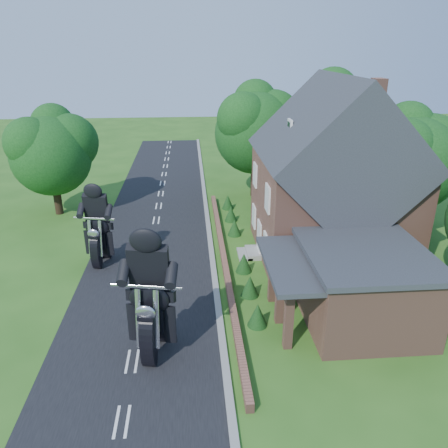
{
  "coord_description": "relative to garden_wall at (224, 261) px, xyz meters",
  "views": [
    {
      "loc": [
        2.52,
        -17.14,
        11.63
      ],
      "look_at": [
        4.23,
        4.19,
        2.8
      ],
      "focal_mm": 35.0,
      "sensor_mm": 36.0,
      "label": 1
    }
  ],
  "objects": [
    {
      "name": "ground",
      "position": [
        -4.3,
        -5.0,
        -0.2
      ],
      "size": [
        120.0,
        120.0,
        0.0
      ],
      "primitive_type": "plane",
      "color": "#2B5A19",
      "rests_on": "ground"
    },
    {
      "name": "road",
      "position": [
        -4.3,
        -5.0,
        -0.19
      ],
      "size": [
        7.0,
        80.0,
        0.02
      ],
      "primitive_type": "cube",
      "color": "black",
      "rests_on": "ground"
    },
    {
      "name": "kerb",
      "position": [
        -0.65,
        -5.0,
        -0.14
      ],
      "size": [
        0.3,
        80.0,
        0.12
      ],
      "primitive_type": "cube",
      "color": "gray",
      "rests_on": "ground"
    },
    {
      "name": "garden_wall",
      "position": [
        0.0,
        0.0,
        0.0
      ],
      "size": [
        0.3,
        22.0,
        0.4
      ],
      "primitive_type": "cube",
      "color": "#905C49",
      "rests_on": "ground"
    },
    {
      "name": "house",
      "position": [
        6.19,
        1.0,
        4.14
      ],
      "size": [
        9.54,
        8.64,
        10.24
      ],
      "color": "#905C49",
      "rests_on": "ground"
    },
    {
      "name": "annex",
      "position": [
        5.57,
        -5.8,
        1.57
      ],
      "size": [
        7.05,
        5.94,
        3.44
      ],
      "color": "#905C49",
      "rests_on": "ground"
    },
    {
      "name": "tree_house_right",
      "position": [
        12.35,
        3.62,
        4.99
      ],
      "size": [
        6.51,
        6.0,
        8.4
      ],
      "color": "black",
      "rests_on": "ground"
    },
    {
      "name": "tree_behind_house",
      "position": [
        9.88,
        11.14,
        6.03
      ],
      "size": [
        7.81,
        7.2,
        10.08
      ],
      "color": "black",
      "rests_on": "ground"
    },
    {
      "name": "tree_behind_left",
      "position": [
        3.86,
        12.13,
        5.53
      ],
      "size": [
        6.94,
        6.4,
        9.16
      ],
      "color": "black",
      "rests_on": "ground"
    },
    {
      "name": "tree_far_road",
      "position": [
        -11.16,
        9.11,
        4.64
      ],
      "size": [
        6.08,
        5.6,
        7.84
      ],
      "color": "black",
      "rests_on": "ground"
    },
    {
      "name": "shrub_a",
      "position": [
        1.0,
        -6.0,
        0.35
      ],
      "size": [
        0.9,
        0.9,
        1.1
      ],
      "primitive_type": "cone",
      "color": "#113511",
      "rests_on": "ground"
    },
    {
      "name": "shrub_b",
      "position": [
        1.0,
        -3.5,
        0.35
      ],
      "size": [
        0.9,
        0.9,
        1.1
      ],
      "primitive_type": "cone",
      "color": "#113511",
      "rests_on": "ground"
    },
    {
      "name": "shrub_c",
      "position": [
        1.0,
        -1.0,
        0.35
      ],
      "size": [
        0.9,
        0.9,
        1.1
      ],
      "primitive_type": "cone",
      "color": "#113511",
      "rests_on": "ground"
    },
    {
      "name": "shrub_d",
      "position": [
        1.0,
        4.0,
        0.35
      ],
      "size": [
        0.9,
        0.9,
        1.1
      ],
      "primitive_type": "cone",
      "color": "#113511",
      "rests_on": "ground"
    },
    {
      "name": "shrub_e",
      "position": [
        1.0,
        6.5,
        0.35
      ],
      "size": [
        0.9,
        0.9,
        1.1
      ],
      "primitive_type": "cone",
      "color": "#113511",
      "rests_on": "ground"
    },
    {
      "name": "shrub_f",
      "position": [
        1.0,
        9.0,
        0.35
      ],
      "size": [
        0.9,
        0.9,
        1.1
      ],
      "primitive_type": "cone",
      "color": "#113511",
      "rests_on": "ground"
    },
    {
      "name": "motorcycle_lead",
      "position": [
        -3.42,
        -7.57,
        0.64
      ],
      "size": [
        0.78,
        1.85,
        1.68
      ],
      "primitive_type": null,
      "rotation": [
        0.0,
        0.0,
        2.95
      ],
      "color": "black",
      "rests_on": "ground"
    },
    {
      "name": "motorcycle_follow",
      "position": [
        -6.95,
        0.62,
        0.52
      ],
      "size": [
        0.7,
        1.6,
        1.44
      ],
      "primitive_type": null,
      "rotation": [
        0.0,
        0.0,
        2.93
      ],
      "color": "black",
      "rests_on": "ground"
    }
  ]
}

